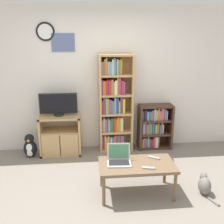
% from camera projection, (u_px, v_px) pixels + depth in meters
% --- Properties ---
extents(ground_plane, '(18.00, 18.00, 0.00)m').
position_uv_depth(ground_plane, '(112.00, 201.00, 3.44)').
color(ground_plane, gray).
extents(wall_back, '(7.01, 0.09, 2.60)m').
position_uv_depth(wall_back, '(102.00, 79.00, 4.75)').
color(wall_back, silver).
rests_on(wall_back, ground_plane).
extents(tv_stand, '(0.72, 0.41, 0.72)m').
position_uv_depth(tv_stand, '(61.00, 135.00, 4.70)').
color(tv_stand, tan).
rests_on(tv_stand, ground_plane).
extents(television, '(0.66, 0.18, 0.40)m').
position_uv_depth(television, '(58.00, 104.00, 4.55)').
color(television, black).
rests_on(television, tv_stand).
extents(bookshelf_tall, '(0.60, 0.30, 1.77)m').
position_uv_depth(bookshelf_tall, '(114.00, 105.00, 4.73)').
color(bookshelf_tall, tan).
rests_on(bookshelf_tall, ground_plane).
extents(bookshelf_short, '(0.63, 0.29, 0.85)m').
position_uv_depth(bookshelf_short, '(153.00, 126.00, 4.93)').
color(bookshelf_short, '#472D1E').
rests_on(bookshelf_short, ground_plane).
extents(coffee_table, '(1.01, 0.53, 0.45)m').
position_uv_depth(coffee_table, '(137.00, 167.00, 3.49)').
color(coffee_table, brown).
rests_on(coffee_table, ground_plane).
extents(laptop, '(0.33, 0.28, 0.24)m').
position_uv_depth(laptop, '(119.00, 158.00, 3.50)').
color(laptop, silver).
rests_on(laptop, coffee_table).
extents(remote_near_laptop, '(0.17, 0.09, 0.02)m').
position_uv_depth(remote_near_laptop, '(149.00, 168.00, 3.35)').
color(remote_near_laptop, '#99999E').
rests_on(remote_near_laptop, coffee_table).
extents(remote_far_from_laptop, '(0.16, 0.12, 0.02)m').
position_uv_depth(remote_far_from_laptop, '(154.00, 158.00, 3.62)').
color(remote_far_from_laptop, '#99999E').
rests_on(remote_far_from_laptop, coffee_table).
extents(cat, '(0.17, 0.41, 0.29)m').
position_uv_depth(cat, '(204.00, 185.00, 3.57)').
color(cat, slate).
rests_on(cat, ground_plane).
extents(penguin_figurine, '(0.23, 0.21, 0.43)m').
position_uv_depth(penguin_figurine, '(30.00, 147.00, 4.61)').
color(penguin_figurine, black).
rests_on(penguin_figurine, ground_plane).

